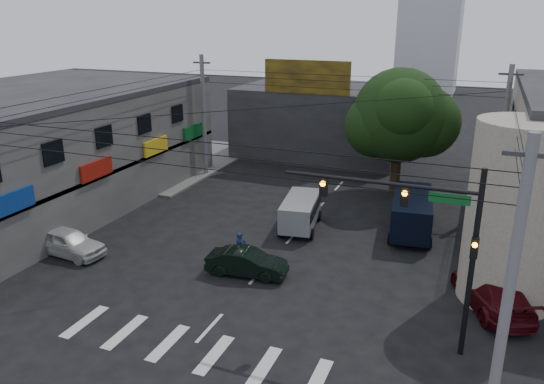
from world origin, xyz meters
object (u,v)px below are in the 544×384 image
Objects in this scene: utility_pole_near_right at (509,293)px; navy_van at (411,215)px; street_tree at (400,116)px; dark_sedan at (247,262)px; silver_minivan at (300,213)px; utility_pole_far_right at (502,140)px; maroon_sedan at (492,292)px; white_compact at (69,242)px; utility_pole_far_left at (204,117)px; traffic_gantry at (426,227)px; traffic_officer at (241,249)px.

navy_van is (-4.40, 14.54, -3.48)m from utility_pole_near_right.
dark_sedan is at bearing -106.52° from street_tree.
street_tree is 10.60m from silver_minivan.
utility_pole_far_right reaches higher than maroon_sedan.
utility_pole_near_right reaches higher than silver_minivan.
white_compact is 0.74× the size of navy_van.
silver_minivan is (0.49, 6.53, 0.28)m from dark_sedan.
utility_pole_near_right is at bearing -73.18° from street_tree.
utility_pole_far_left is at bearing 63.22° from navy_van.
silver_minivan reaches higher than white_compact.
navy_van reaches higher than maroon_sedan.
street_tree is at bearing -22.21° from dark_sedan.
street_tree is at bearing -33.52° from silver_minivan.
street_tree is 2.02× the size of white_compact.
traffic_gantry is at bearing -42.86° from utility_pole_far_left.
utility_pole_far_left is (-18.32, 17.00, -0.23)m from traffic_gantry.
utility_pole_near_right is 8.37m from maroon_sedan.
traffic_gantry is at bearing -178.11° from navy_van.
maroon_sedan is 3.34× the size of traffic_officer.
dark_sedan is (9.99, -14.22, -3.95)m from utility_pole_far_left.
white_compact is at bearing -16.41° from maroon_sedan.
dark_sedan is 0.70× the size of navy_van.
dark_sedan is at bearing -17.56° from maroon_sedan.
street_tree is 15.89m from traffic_officer.
maroon_sedan is (21.00, -13.07, -3.85)m from utility_pole_far_left.
dark_sedan is 10.58m from navy_van.
maroon_sedan is (2.68, 3.93, -4.08)m from traffic_gantry.
utility_pole_far_right is at bearing -113.51° from maroon_sedan.
maroon_sedan is at bearing -31.90° from utility_pole_far_left.
utility_pole_far_right is at bearing -43.45° from dark_sedan.
utility_pole_near_right reaches higher than navy_van.
utility_pole_far_left is 13.50m from silver_minivan.
utility_pole_near_right is at bearing -90.00° from utility_pole_far_right.
traffic_officer is (-5.30, -14.25, -4.64)m from street_tree.
utility_pole_near_right is 29.35m from utility_pole_far_left.
traffic_gantry reaches higher than silver_minivan.
maroon_sedan is (11.01, 1.15, 0.10)m from dark_sedan.
silver_minivan reaches higher than maroon_sedan.
utility_pole_near_right is 21.52m from white_compact.
dark_sedan is (-4.51, -15.22, -4.83)m from street_tree.
utility_pole_far_right is 2.28× the size of dark_sedan.
dark_sedan is 0.89× the size of silver_minivan.
navy_van is at bearing -73.26° from street_tree.
utility_pole_near_right is (2.68, -3.50, -0.23)m from traffic_gantry.
traffic_gantry is 9.74m from dark_sedan.
street_tree is 8.48m from navy_van.
utility_pole_far_right is 1.59× the size of navy_van.
silver_minivan is at bearing 129.41° from utility_pole_near_right.
traffic_gantry reaches higher than traffic_officer.
navy_van is (-4.40, -5.96, -3.48)m from utility_pole_far_right.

